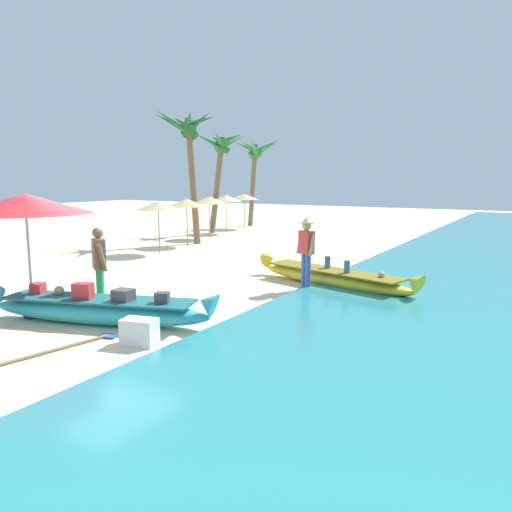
# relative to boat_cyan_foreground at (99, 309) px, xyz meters

# --- Properties ---
(ground_plane) EXTENTS (80.00, 80.00, 0.00)m
(ground_plane) POSITION_rel_boat_cyan_foreground_xyz_m (-0.82, 0.87, -0.28)
(ground_plane) COLOR beige
(boat_cyan_foreground) EXTENTS (4.59, 2.05, 0.78)m
(boat_cyan_foreground) POSITION_rel_boat_cyan_foreground_xyz_m (0.00, 0.00, 0.00)
(boat_cyan_foreground) COLOR #33B2BC
(boat_cyan_foreground) RESTS_ON ground
(boat_yellow_midground) EXTENTS (4.82, 1.98, 0.74)m
(boat_yellow_midground) POSITION_rel_boat_cyan_foreground_xyz_m (2.55, 5.24, -0.04)
(boat_yellow_midground) COLOR yellow
(boat_yellow_midground) RESTS_ON ground
(person_vendor_hatted) EXTENTS (0.58, 0.44, 1.78)m
(person_vendor_hatted) POSITION_rel_boat_cyan_foreground_xyz_m (2.13, 4.57, 0.76)
(person_vendor_hatted) COLOR #3D5BA8
(person_vendor_hatted) RESTS_ON ground
(person_tourist_customer) EXTENTS (0.57, 0.47, 1.75)m
(person_tourist_customer) POSITION_rel_boat_cyan_foreground_xyz_m (-0.53, 0.53, 0.71)
(person_tourist_customer) COLOR green
(person_tourist_customer) RESTS_ON ground
(patio_umbrella_large) EXTENTS (2.47, 2.47, 2.41)m
(patio_umbrella_large) POSITION_rel_boat_cyan_foreground_xyz_m (-1.47, -0.36, 1.93)
(patio_umbrella_large) COLOR #B7B7BC
(patio_umbrella_large) RESTS_ON ground
(parasol_row_0) EXTENTS (1.60, 1.60, 1.91)m
(parasol_row_0) POSITION_rel_boat_cyan_foreground_xyz_m (-4.99, 7.31, 1.47)
(parasol_row_0) COLOR #8E6B47
(parasol_row_0) RESTS_ON ground
(parasol_row_1) EXTENTS (1.60, 1.60, 1.91)m
(parasol_row_1) POSITION_rel_boat_cyan_foreground_xyz_m (-5.44, 9.50, 1.47)
(parasol_row_1) COLOR #8E6B47
(parasol_row_1) RESTS_ON ground
(parasol_row_2) EXTENTS (1.60, 1.60, 1.91)m
(parasol_row_2) POSITION_rel_boat_cyan_foreground_xyz_m (-6.12, 12.00, 1.47)
(parasol_row_2) COLOR #8E6B47
(parasol_row_2) RESTS_ON ground
(parasol_row_3) EXTENTS (1.60, 1.60, 1.91)m
(parasol_row_3) POSITION_rel_boat_cyan_foreground_xyz_m (-6.75, 14.24, 1.47)
(parasol_row_3) COLOR #8E6B47
(parasol_row_3) RESTS_ON ground
(parasol_row_4) EXTENTS (1.60, 1.60, 1.91)m
(parasol_row_4) POSITION_rel_boat_cyan_foreground_xyz_m (-7.18, 16.66, 1.47)
(parasol_row_4) COLOR #8E6B47
(parasol_row_4) RESTS_ON ground
(palm_tree_tall_inland) EXTENTS (2.53, 2.69, 5.51)m
(palm_tree_tall_inland) POSITION_rel_boat_cyan_foreground_xyz_m (-5.91, 10.24, 4.19)
(palm_tree_tall_inland) COLOR brown
(palm_tree_tall_inland) RESTS_ON ground
(palm_tree_leaning_seaward) EXTENTS (2.42, 2.71, 5.05)m
(palm_tree_leaning_seaward) POSITION_rel_boat_cyan_foreground_xyz_m (-6.88, 14.03, 3.68)
(palm_tree_leaning_seaward) COLOR brown
(palm_tree_leaning_seaward) RESTS_ON ground
(palm_tree_mid_cluster) EXTENTS (2.85, 2.84, 5.00)m
(palm_tree_mid_cluster) POSITION_rel_boat_cyan_foreground_xyz_m (-7.46, 18.35, 3.73)
(palm_tree_mid_cluster) COLOR brown
(palm_tree_mid_cluster) RESTS_ON ground
(cooler_box) EXTENTS (0.63, 0.48, 0.43)m
(cooler_box) POSITION_rel_boat_cyan_foreground_xyz_m (1.51, -0.51, -0.06)
(cooler_box) COLOR silver
(cooler_box) RESTS_ON ground
(paddle) EXTENTS (0.53, 1.90, 0.05)m
(paddle) POSITION_rel_boat_cyan_foreground_xyz_m (0.65, -1.09, -0.25)
(paddle) COLOR #8E6B47
(paddle) RESTS_ON ground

